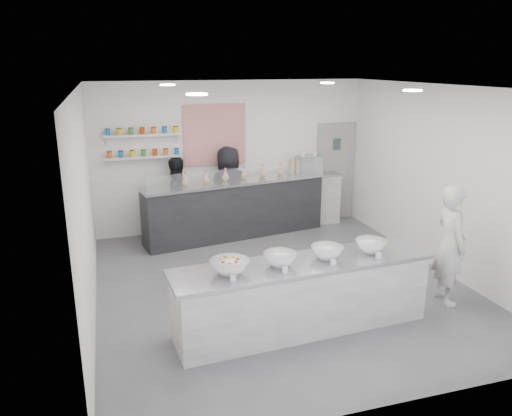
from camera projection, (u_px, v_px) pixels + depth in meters
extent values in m
plane|color=#515156|center=(281.00, 285.00, 7.76)|extent=(6.00, 6.00, 0.00)
plane|color=white|center=(283.00, 87.00, 6.92)|extent=(6.00, 6.00, 0.00)
plane|color=white|center=(232.00, 156.00, 10.09)|extent=(5.50, 0.00, 5.50)
plane|color=white|center=(86.00, 206.00, 6.57)|extent=(0.00, 6.00, 6.00)
plane|color=white|center=(441.00, 179.00, 8.10)|extent=(0.00, 6.00, 6.00)
cube|color=gray|center=(335.00, 171.00, 10.83)|extent=(0.88, 0.04, 2.10)
cube|color=red|center=(215.00, 135.00, 9.85)|extent=(1.25, 0.03, 1.20)
cube|color=silver|center=(144.00, 157.00, 9.48)|extent=(1.45, 0.22, 0.04)
cube|color=silver|center=(143.00, 135.00, 9.37)|extent=(1.45, 0.22, 0.04)
cylinder|color=white|center=(197.00, 94.00, 5.61)|extent=(0.24, 0.24, 0.02)
cylinder|color=white|center=(413.00, 90.00, 6.39)|extent=(0.24, 0.24, 0.02)
cylinder|color=white|center=(168.00, 85.00, 8.00)|extent=(0.24, 0.24, 0.02)
cylinder|color=white|center=(327.00, 83.00, 8.78)|extent=(0.24, 0.24, 0.02)
cube|color=#9D9D99|center=(303.00, 296.00, 6.37)|extent=(3.44, 1.00, 0.93)
cube|color=black|center=(235.00, 208.00, 9.80)|extent=(3.73, 1.28, 1.14)
cube|color=white|center=(242.00, 176.00, 9.32)|extent=(3.57, 0.63, 0.31)
cube|color=#9D9D99|center=(306.00, 199.00, 10.59)|extent=(1.44, 0.46, 1.07)
cube|color=#93969E|center=(309.00, 166.00, 10.41)|extent=(0.49, 0.34, 0.37)
imported|color=silver|center=(450.00, 245.00, 7.00)|extent=(0.51, 0.69, 1.72)
imported|color=black|center=(175.00, 198.00, 9.65)|extent=(0.92, 0.81, 1.60)
imported|color=black|center=(229.00, 190.00, 9.92)|extent=(0.94, 0.69, 1.76)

